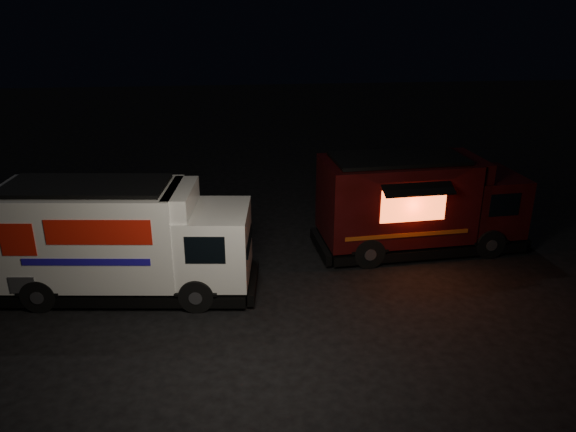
# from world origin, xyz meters

# --- Properties ---
(ground) EXTENTS (80.00, 80.00, 0.00)m
(ground) POSITION_xyz_m (0.00, 0.00, 0.00)
(ground) COLOR black
(ground) RESTS_ON ground
(white_truck) EXTENTS (7.23, 3.13, 3.18)m
(white_truck) POSITION_xyz_m (-4.36, 0.78, 1.59)
(white_truck) COLOR silver
(white_truck) RESTS_ON ground
(red_truck) EXTENTS (6.93, 2.96, 3.15)m
(red_truck) POSITION_xyz_m (4.57, 2.82, 1.57)
(red_truck) COLOR #33090B
(red_truck) RESTS_ON ground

